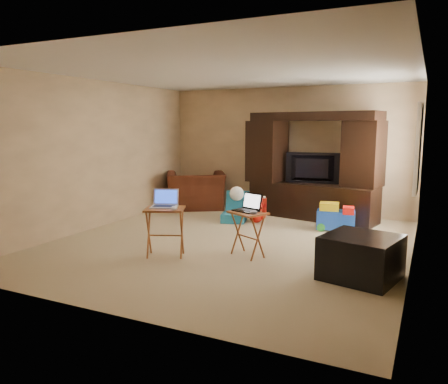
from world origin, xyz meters
The scene contains 22 objects.
floor centered at (0.00, 0.00, 0.00)m, with size 5.50×5.50×0.00m, color beige.
ceiling centered at (0.00, 0.00, 2.50)m, with size 5.50×5.50×0.00m, color silver.
wall_back centered at (0.00, 2.75, 1.25)m, with size 5.00×5.00×0.00m, color tan.
wall_front centered at (0.00, -2.75, 1.25)m, with size 5.00×5.00×0.00m, color tan.
wall_left centered at (-2.50, 0.00, 1.25)m, with size 5.50×5.50×0.00m, color tan.
wall_right centered at (2.50, 0.00, 1.25)m, with size 5.50×5.50×0.00m, color tan.
window_pane centered at (2.48, 1.55, 1.40)m, with size 1.20×1.20×0.00m, color white.
window_frame centered at (2.46, 1.55, 1.40)m, with size 0.06×1.14×1.34m, color white.
entertainment_center centered at (0.66, 2.28, 0.99)m, with size 2.43×0.61×1.99m, color black.
television centered at (0.66, 2.23, 0.95)m, with size 1.01×0.13×0.58m, color black.
recliner centered at (-1.80, 2.20, 0.39)m, with size 1.19×1.04×0.77m, color #44180E.
child_rocker centered at (-0.54, 1.34, 0.28)m, with size 0.42×0.48×0.56m, color #165F7E, non-canonical shape.
plush_toy centered at (-0.15, 1.48, 0.21)m, with size 0.39×0.32×0.43m, color red, non-canonical shape.
push_toy centered at (1.27, 1.50, 0.24)m, with size 0.63×0.45×0.47m, color blue, non-canonical shape.
ottoman centered at (2.00, -0.74, 0.25)m, with size 0.78×0.78×0.50m, color black.
tray_table_left centered at (-0.50, -0.98, 0.33)m, with size 0.51×0.41×0.66m, color #A35727.
tray_table_right centered at (0.49, -0.50, 0.30)m, with size 0.47×0.37×0.61m, color #9B4B25.
laptop_left centered at (-0.53, -0.95, 0.78)m, with size 0.34×0.28×0.24m, color silver.
laptop_right centered at (0.45, -0.48, 0.73)m, with size 0.32×0.26×0.24m, color black.
mouse_left centered at (-0.31, -1.05, 0.69)m, with size 0.09×0.13×0.05m, color white.
mouse_right centered at (0.62, -0.62, 0.63)m, with size 0.08×0.12×0.05m, color #424248.
water_bottle centered at (0.69, -0.42, 0.70)m, with size 0.06×0.06×0.19m, color red.
Camera 1 is at (2.65, -5.77, 1.74)m, focal length 35.00 mm.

